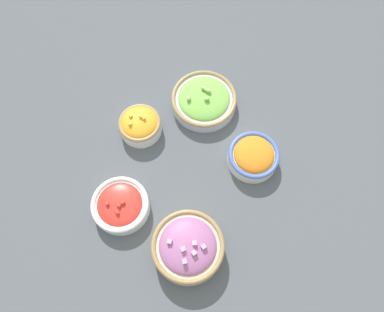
# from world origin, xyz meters

# --- Properties ---
(ground_plane) EXTENTS (3.00, 3.00, 0.00)m
(ground_plane) POSITION_xyz_m (0.00, 0.00, 0.00)
(ground_plane) COLOR #4C5156
(bowl_squash) EXTENTS (0.11, 0.11, 0.07)m
(bowl_squash) POSITION_xyz_m (-0.01, 0.17, 0.03)
(bowl_squash) COLOR silver
(bowl_squash) RESTS_ON ground_plane
(bowl_carrots) EXTENTS (0.13, 0.13, 0.06)m
(bowl_carrots) POSITION_xyz_m (0.10, -0.13, 0.03)
(bowl_carrots) COLOR silver
(bowl_carrots) RESTS_ON ground_plane
(bowl_cherry_tomatoes) EXTENTS (0.14, 0.14, 0.06)m
(bowl_cherry_tomatoes) POSITION_xyz_m (-0.21, 0.07, 0.03)
(bowl_cherry_tomatoes) COLOR silver
(bowl_cherry_tomatoes) RESTS_ON ground_plane
(bowl_red_onion) EXTENTS (0.17, 0.17, 0.08)m
(bowl_red_onion) POSITION_xyz_m (-0.19, -0.13, 0.04)
(bowl_red_onion) COLOR beige
(bowl_red_onion) RESTS_ON ground_plane
(bowl_lettuce) EXTENTS (0.18, 0.18, 0.06)m
(bowl_lettuce) POSITION_xyz_m (0.16, 0.08, 0.02)
(bowl_lettuce) COLOR #B2C1CC
(bowl_lettuce) RESTS_ON ground_plane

